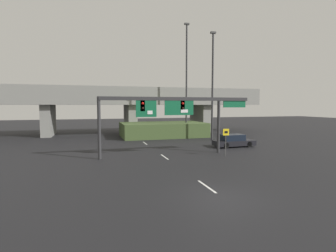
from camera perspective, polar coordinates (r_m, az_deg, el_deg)
ground_plane at (r=13.98m, az=11.51°, el=-14.82°), size 160.00×160.00×0.00m
lane_markings at (r=27.81m, az=-3.22°, el=-5.02°), size 0.14×46.85×0.01m
signal_gantry at (r=23.97m, az=1.13°, el=3.85°), size 14.37×0.44×5.36m
speed_limit_sign at (r=24.36m, az=12.47°, el=-2.56°), size 0.60×0.11×2.54m
highway_light_pole_near at (r=35.30m, az=9.66°, el=9.05°), size 0.70×0.36×14.11m
highway_light_pole_far at (r=39.34m, az=4.05°, el=10.39°), size 0.70×0.36×16.52m
overpass_bridge at (r=43.84m, az=-8.24°, el=5.16°), size 44.13×7.89×7.44m
grass_embankment at (r=38.90m, az=-1.12°, el=-0.77°), size 12.16×7.08×2.05m
parked_sedan_near_right at (r=30.08m, az=14.06°, el=-3.19°), size 4.62×1.82×1.39m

